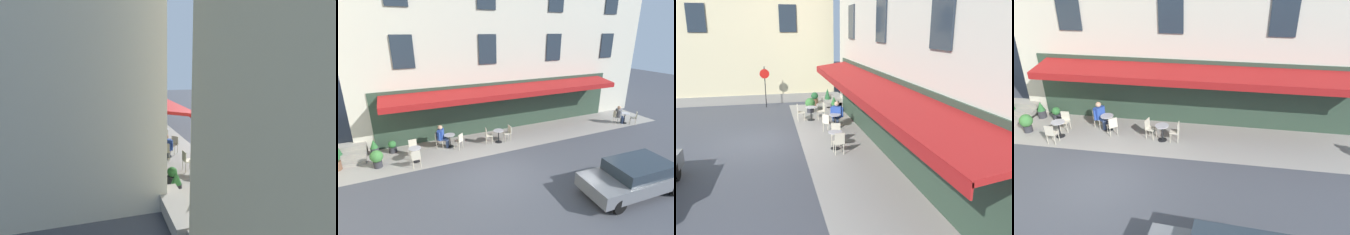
{
  "view_description": "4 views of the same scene",
  "coord_description": "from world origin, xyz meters",
  "views": [
    {
      "loc": [
        13.02,
        -6.9,
        4.53
      ],
      "look_at": [
        -2.94,
        -2.52,
        1.18
      ],
      "focal_mm": 26.82,
      "sensor_mm": 36.0,
      "label": 1
    },
    {
      "loc": [
        3.57,
        9.18,
        6.2
      ],
      "look_at": [
        -2.14,
        -3.37,
        1.38
      ],
      "focal_mm": 26.43,
      "sensor_mm": 36.0,
      "label": 2
    },
    {
      "loc": [
        -14.23,
        -0.56,
        4.89
      ],
      "look_at": [
        -2.01,
        -3.4,
        1.47
      ],
      "focal_mm": 35.08,
      "sensor_mm": 36.0,
      "label": 3
    },
    {
      "loc": [
        -4.27,
        8.25,
        6.99
      ],
      "look_at": [
        -2.39,
        -3.42,
        1.06
      ],
      "focal_mm": 32.4,
      "sensor_mm": 36.0,
      "label": 4
    }
  ],
  "objects": [
    {
      "name": "cafe_chair_cream_kerbside",
      "position": [
        -0.94,
        -3.29,
        0.55
      ],
      "size": [
        0.48,
        0.48,
        0.91
      ],
      "color": "beige",
      "rests_on": "ground_plane"
    },
    {
      "name": "cafe_chair_cream_by_window",
      "position": [
        -2.18,
        -3.16,
        0.55
      ],
      "size": [
        0.42,
        0.42,
        0.91
      ],
      "color": "beige",
      "rests_on": "ground_plane"
    },
    {
      "name": "cafe_chair_cream_back_row",
      "position": [
        -10.37,
        -2.64,
        0.55
      ],
      "size": [
        0.52,
        0.52,
        0.91
      ],
      "color": "beige",
      "rests_on": "ground_plane"
    },
    {
      "name": "cafe_chair_cream_corner_left",
      "position": [
        0.76,
        -3.21,
        0.55
      ],
      "size": [
        0.57,
        0.57,
        0.91
      ],
      "color": "beige",
      "rests_on": "ground_plane"
    },
    {
      "name": "potted_plant_entrance_left",
      "position": [
        4.15,
        -4.3,
        0.34
      ],
      "size": [
        0.4,
        0.4,
        0.67
      ],
      "color": "#2D2D33",
      "rests_on": "ground_plane"
    },
    {
      "name": "sidewalk_cafe_terrace",
      "position": [
        -3.25,
        -3.4,
        0.0
      ],
      "size": [
        20.5,
        3.2,
        0.01
      ],
      "primitive_type": "cube",
      "color": "gray",
      "rests_on": "ground_plane"
    },
    {
      "name": "cafe_table_near_entrance",
      "position": [
        -10.95,
        -2.4,
        0.49
      ],
      "size": [
        0.6,
        0.6,
        0.75
      ],
      "color": "black",
      "rests_on": "ground_plane"
    },
    {
      "name": "potted_plant_entrance_right",
      "position": [
        6.61,
        -3.44,
        0.45
      ],
      "size": [
        0.46,
        0.46,
        0.87
      ],
      "color": "brown",
      "rests_on": "ground_plane"
    },
    {
      "name": "cafe_building_facade",
      "position": [
        -4.0,
        -9.49,
        7.49
      ],
      "size": [
        20.0,
        10.7,
        15.0
      ],
      "color": "beige",
      "rests_on": "ground_plane"
    },
    {
      "name": "cafe_chair_cream_facing_street",
      "position": [
        1.77,
        -3.93,
        0.55
      ],
      "size": [
        0.53,
        0.53,
        0.91
      ],
      "color": "beige",
      "rests_on": "ground_plane"
    },
    {
      "name": "potted_plant_under_sign",
      "position": [
        4.85,
        -2.91,
        0.5
      ],
      "size": [
        0.59,
        0.59,
        0.88
      ],
      "color": "#2D2D33",
      "rests_on": "ground_plane"
    },
    {
      "name": "ground_plane",
      "position": [
        0.0,
        0.0,
        0.0
      ],
      "size": [
        70.0,
        70.0,
        0.0
      ],
      "primitive_type": "plane",
      "color": "#42444C"
    },
    {
      "name": "cafe_table_far_end",
      "position": [
        3.12,
        -2.73,
        0.49
      ],
      "size": [
        0.6,
        0.6,
        0.75
      ],
      "color": "black",
      "rests_on": "ground_plane"
    },
    {
      "name": "cafe_table_streetside",
      "position": [
        1.19,
        -3.68,
        0.49
      ],
      "size": [
        0.6,
        0.6,
        0.75
      ],
      "color": "black",
      "rests_on": "ground_plane"
    },
    {
      "name": "cafe_chair_cream_near_door",
      "position": [
        3.16,
        -3.36,
        0.55
      ],
      "size": [
        0.42,
        0.42,
        0.91
      ],
      "color": "beige",
      "rests_on": "ground_plane"
    },
    {
      "name": "cafe_chair_cream_corner_right",
      "position": [
        3.13,
        -2.1,
        0.55
      ],
      "size": [
        0.4,
        0.4,
        0.91
      ],
      "color": "beige",
      "rests_on": "ground_plane"
    },
    {
      "name": "potted_plant_mid_terrace",
      "position": [
        5.02,
        -4.4,
        0.42
      ],
      "size": [
        0.41,
        0.41,
        0.86
      ],
      "color": "#2D2D33",
      "rests_on": "ground_plane"
    },
    {
      "name": "potted_plant_by_steps",
      "position": [
        6.66,
        -4.29,
        0.53
      ],
      "size": [
        0.43,
        0.43,
        1.08
      ],
      "color": "brown",
      "rests_on": "ground_plane"
    },
    {
      "name": "seated_patron_in_blue",
      "position": [
        1.57,
        -3.84,
        0.7
      ],
      "size": [
        0.64,
        0.63,
        1.32
      ],
      "color": "navy",
      "rests_on": "ground_plane"
    },
    {
      "name": "parked_car_grey",
      "position": [
        -4.7,
        3.5,
        0.71
      ],
      "size": [
        4.4,
        2.05,
        1.33
      ],
      "color": "slate",
      "rests_on": "ground_plane"
    },
    {
      "name": "cafe_chair_cream_under_awning",
      "position": [
        -11.39,
        -1.94,
        0.55
      ],
      "size": [
        0.57,
        0.57,
        0.91
      ],
      "color": "beige",
      "rests_on": "ground_plane"
    },
    {
      "name": "no_parking_sign",
      "position": [
        6.77,
        -0.35,
        1.79
      ],
      "size": [
        0.09,
        0.59,
        2.6
      ],
      "color": "black",
      "rests_on": "ground_plane"
    },
    {
      "name": "back_alley_steps",
      "position": [
        6.6,
        -4.59,
        0.24
      ],
      "size": [
        2.4,
        1.75,
        0.6
      ],
      "color": "gray",
      "rests_on": "ground_plane"
    },
    {
      "name": "cafe_table_mid_terrace",
      "position": [
        -1.55,
        -3.14,
        0.49
      ],
      "size": [
        0.6,
        0.6,
        0.75
      ],
      "color": "black",
      "rests_on": "ground_plane"
    },
    {
      "name": "seated_companion_in_grey",
      "position": [
        -10.56,
        -2.56,
        0.69
      ],
      "size": [
        0.61,
        0.61,
        1.29
      ],
      "color": "navy",
      "rests_on": "ground_plane"
    }
  ]
}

